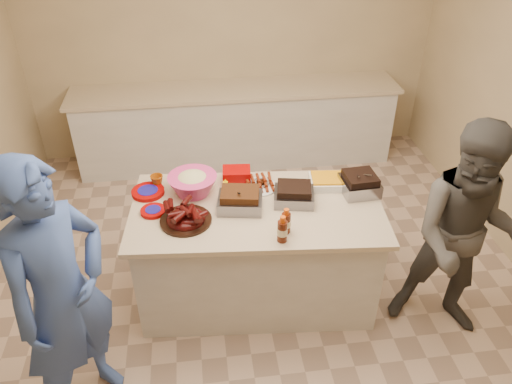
{
  "coord_description": "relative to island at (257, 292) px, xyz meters",
  "views": [
    {
      "loc": [
        -0.45,
        -2.92,
        3.03
      ],
      "look_at": [
        -0.06,
        0.06,
        0.98
      ],
      "focal_mm": 35.0,
      "sensor_mm": 36.0,
      "label": 1
    }
  ],
  "objects": [
    {
      "name": "room",
      "position": [
        0.06,
        -0.01,
        0.0
      ],
      "size": [
        4.5,
        5.0,
        2.7
      ],
      "primitive_type": null,
      "color": "tan",
      "rests_on": "ground"
    },
    {
      "name": "back_counter",
      "position": [
        0.06,
        2.19,
        0.45
      ],
      "size": [
        3.6,
        0.64,
        0.9
      ],
      "primitive_type": null,
      "color": "beige",
      "rests_on": "ground"
    },
    {
      "name": "island",
      "position": [
        0.0,
        0.0,
        0.0
      ],
      "size": [
        1.93,
        1.13,
        0.88
      ],
      "primitive_type": null,
      "rotation": [
        0.0,
        0.0,
        -0.09
      ],
      "color": "beige",
      "rests_on": "ground"
    },
    {
      "name": "rib_platter",
      "position": [
        -0.52,
        -0.1,
        0.88
      ],
      "size": [
        0.44,
        0.44,
        0.15
      ],
      "primitive_type": null,
      "rotation": [
        0.0,
        0.0,
        0.24
      ],
      "color": "#400807",
      "rests_on": "island"
    },
    {
      "name": "pulled_pork_tray",
      "position": [
        -0.12,
        0.0,
        0.88
      ],
      "size": [
        0.36,
        0.29,
        0.1
      ],
      "primitive_type": "cube",
      "rotation": [
        0.0,
        0.0,
        -0.17
      ],
      "color": "#47230F",
      "rests_on": "island"
    },
    {
      "name": "brisket_tray",
      "position": [
        0.28,
        0.03,
        0.88
      ],
      "size": [
        0.33,
        0.29,
        0.09
      ],
      "primitive_type": "cube",
      "rotation": [
        0.0,
        0.0,
        -0.19
      ],
      "color": "black",
      "rests_on": "island"
    },
    {
      "name": "roasting_pan",
      "position": [
        0.8,
        0.09,
        0.88
      ],
      "size": [
        0.28,
        0.28,
        0.11
      ],
      "primitive_type": "cube",
      "rotation": [
        0.0,
        0.0,
        0.06
      ],
      "color": "gray",
      "rests_on": "island"
    },
    {
      "name": "coleslaw_bowl",
      "position": [
        -0.46,
        0.25,
        0.88
      ],
      "size": [
        0.4,
        0.4,
        0.26
      ],
      "primitive_type": null,
      "rotation": [
        0.0,
        0.0,
        -0.09
      ],
      "color": "#D13479",
      "rests_on": "island"
    },
    {
      "name": "sausage_plate",
      "position": [
        0.05,
        0.25,
        0.88
      ],
      "size": [
        0.29,
        0.29,
        0.05
      ],
      "primitive_type": "cylinder",
      "rotation": [
        0.0,
        0.0,
        0.08
      ],
      "color": "silver",
      "rests_on": "island"
    },
    {
      "name": "mac_cheese_dish",
      "position": [
        0.6,
        0.21,
        0.88
      ],
      "size": [
        0.33,
        0.26,
        0.08
      ],
      "primitive_type": "cube",
      "rotation": [
        0.0,
        0.0,
        -0.11
      ],
      "color": "#F0A10E",
      "rests_on": "island"
    },
    {
      "name": "bbq_bottle_a",
      "position": [
        0.12,
        -0.4,
        0.88
      ],
      "size": [
        0.07,
        0.07,
        0.2
      ],
      "primitive_type": "cylinder",
      "rotation": [
        0.0,
        0.0,
        -0.09
      ],
      "color": "#461709",
      "rests_on": "island"
    },
    {
      "name": "bbq_bottle_b",
      "position": [
        0.16,
        -0.31,
        0.88
      ],
      "size": [
        0.07,
        0.07,
        0.19
      ],
      "primitive_type": "cylinder",
      "rotation": [
        0.0,
        0.0,
        -0.09
      ],
      "color": "#461709",
      "rests_on": "island"
    },
    {
      "name": "mustard_bottle",
      "position": [
        -0.21,
        0.24,
        0.88
      ],
      "size": [
        0.04,
        0.04,
        0.11
      ],
      "primitive_type": "cylinder",
      "rotation": [
        0.0,
        0.0,
        -0.09
      ],
      "color": "#FACE00",
      "rests_on": "island"
    },
    {
      "name": "sauce_bowl",
      "position": [
        0.06,
        0.27,
        0.88
      ],
      "size": [
        0.13,
        0.05,
        0.12
      ],
      "primitive_type": "imported",
      "rotation": [
        0.0,
        0.0,
        -0.09
      ],
      "color": "silver",
      "rests_on": "island"
    },
    {
      "name": "plate_stack_large",
      "position": [
        -0.8,
        0.28,
        0.88
      ],
      "size": [
        0.27,
        0.27,
        0.03
      ],
      "primitive_type": "cylinder",
      "rotation": [
        0.0,
        0.0,
        -0.09
      ],
      "color": "#8F0100",
      "rests_on": "island"
    },
    {
      "name": "plate_stack_small",
      "position": [
        -0.75,
        0.03,
        0.88
      ],
      "size": [
        0.2,
        0.2,
        0.03
      ],
      "primitive_type": "cylinder",
      "rotation": [
        0.0,
        0.0,
        -0.09
      ],
      "color": "#8F0100",
      "rests_on": "island"
    },
    {
      "name": "plastic_cup",
      "position": [
        -0.73,
        0.38,
        0.88
      ],
      "size": [
        0.11,
        0.1,
        0.1
      ],
      "primitive_type": "imported",
      "rotation": [
        0.0,
        0.0,
        -0.09
      ],
      "color": "#A14E0A",
      "rests_on": "island"
    },
    {
      "name": "basket_stack",
      "position": [
        -0.11,
        0.37,
        0.88
      ],
      "size": [
        0.23,
        0.18,
        0.11
      ],
      "primitive_type": "cube",
      "rotation": [
        0.0,
        0.0,
        -0.09
      ],
      "color": "#8F0100",
      "rests_on": "island"
    },
    {
      "name": "guest_gray",
      "position": [
        1.38,
        -0.5,
        0.0
      ],
      "size": [
        1.4,
        1.89,
        0.64
      ],
      "primitive_type": "imported",
      "rotation": [
        0.0,
        0.0,
        -0.38
      ],
      "color": "#4F4C47",
      "rests_on": "ground"
    }
  ]
}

